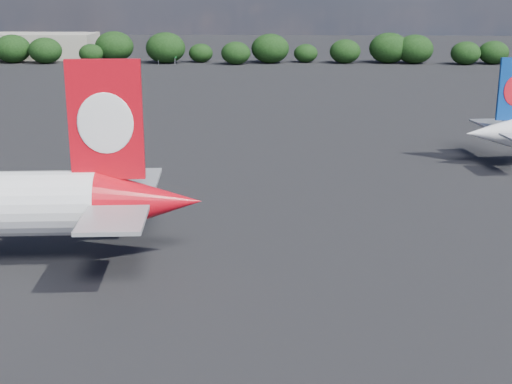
{
  "coord_description": "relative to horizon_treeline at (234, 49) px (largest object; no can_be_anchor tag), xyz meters",
  "views": [
    {
      "loc": [
        18.2,
        -38.82,
        22.77
      ],
      "look_at": [
        16.0,
        12.0,
        8.0
      ],
      "focal_mm": 50.0,
      "sensor_mm": 36.0,
      "label": 1
    }
  ],
  "objects": [
    {
      "name": "ground",
      "position": [
        -1.93,
        -120.03,
        -4.15
      ],
      "size": [
        500.0,
        500.0,
        0.0
      ],
      "primitive_type": "plane",
      "color": "black",
      "rests_on": "ground"
    },
    {
      "name": "billboard_yellow",
      "position": [
        10.07,
        1.97,
        -0.28
      ],
      "size": [
        5.0,
        0.3,
        5.5
      ],
      "color": "yellow",
      "rests_on": "ground"
    },
    {
      "name": "highway_sign",
      "position": [
        -19.93,
        -4.03,
        -1.03
      ],
      "size": [
        6.0,
        0.3,
        4.5
      ],
      "color": "#146824",
      "rests_on": "ground"
    },
    {
      "name": "terminal_building",
      "position": [
        -66.93,
        11.97,
        -0.15
      ],
      "size": [
        42.0,
        16.0,
        8.0
      ],
      "color": "gray",
      "rests_on": "ground"
    },
    {
      "name": "horizon_treeline",
      "position": [
        0.0,
        0.0,
        0.0
      ],
      "size": [
        199.88,
        16.25,
        9.31
      ],
      "color": "black",
      "rests_on": "ground"
    }
  ]
}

